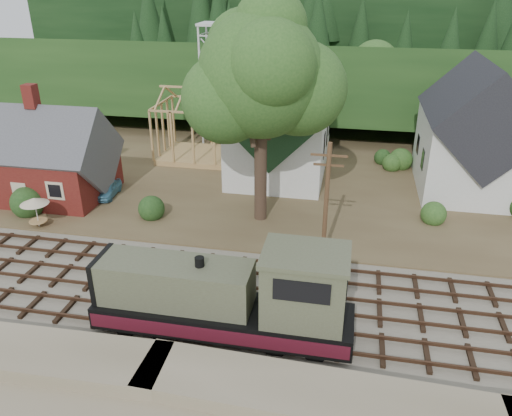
# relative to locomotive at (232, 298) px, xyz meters

# --- Properties ---
(ground) EXTENTS (140.00, 140.00, 0.00)m
(ground) POSITION_rel_locomotive_xyz_m (-3.01, 3.00, -2.25)
(ground) COLOR #384C1E
(ground) RESTS_ON ground
(embankment) EXTENTS (64.00, 5.00, 1.60)m
(embankment) POSITION_rel_locomotive_xyz_m (-3.01, -5.50, -2.25)
(embankment) COLOR #7F7259
(embankment) RESTS_ON ground
(railroad_bed) EXTENTS (64.00, 11.00, 0.16)m
(railroad_bed) POSITION_rel_locomotive_xyz_m (-3.01, 3.00, -2.17)
(railroad_bed) COLOR #726B5B
(railroad_bed) RESTS_ON ground
(village_flat) EXTENTS (64.00, 26.00, 0.30)m
(village_flat) POSITION_rel_locomotive_xyz_m (-3.01, 21.00, -2.10)
(village_flat) COLOR brown
(village_flat) RESTS_ON ground
(hillside) EXTENTS (70.00, 28.96, 12.74)m
(hillside) POSITION_rel_locomotive_xyz_m (-3.01, 45.00, -2.25)
(hillside) COLOR #1E3F19
(hillside) RESTS_ON ground
(ridge) EXTENTS (80.00, 20.00, 12.00)m
(ridge) POSITION_rel_locomotive_xyz_m (-3.01, 61.00, -2.25)
(ridge) COLOR black
(ridge) RESTS_ON ground
(depot) EXTENTS (10.80, 7.41, 9.00)m
(depot) POSITION_rel_locomotive_xyz_m (-19.01, 14.00, 0.97)
(depot) COLOR #5A1614
(depot) RESTS_ON village_flat
(church) EXTENTS (8.40, 15.17, 13.00)m
(church) POSITION_rel_locomotive_xyz_m (-1.01, 22.68, 2.93)
(church) COLOR silver
(church) RESTS_ON village_flat
(farmhouse) EXTENTS (8.40, 10.80, 10.60)m
(farmhouse) POSITION_rel_locomotive_xyz_m (14.99, 22.00, 2.62)
(farmhouse) COLOR silver
(farmhouse) RESTS_ON village_flat
(timber_frame) EXTENTS (8.20, 6.20, 6.99)m
(timber_frame) POSITION_rel_locomotive_xyz_m (-9.01, 25.00, 1.02)
(timber_frame) COLOR tan
(timber_frame) RESTS_ON village_flat
(lattice_tower) EXTENTS (3.20, 3.20, 12.12)m
(lattice_tower) POSITION_rel_locomotive_xyz_m (-9.01, 31.00, 7.79)
(lattice_tower) COLOR silver
(lattice_tower) RESTS_ON village_flat
(big_tree) EXTENTS (10.90, 8.40, 14.70)m
(big_tree) POSITION_rel_locomotive_xyz_m (-0.84, 13.08, 7.97)
(big_tree) COLOR #38281E
(big_tree) RESTS_ON village_flat
(telegraph_pole_near) EXTENTS (2.20, 0.28, 8.00)m
(telegraph_pole_near) POSITION_rel_locomotive_xyz_m (3.99, 8.20, 2.00)
(telegraph_pole_near) COLOR #4C331E
(telegraph_pole_near) RESTS_ON ground
(locomotive) EXTENTS (12.87, 3.22, 5.12)m
(locomotive) POSITION_rel_locomotive_xyz_m (0.00, 0.00, 0.00)
(locomotive) COLOR black
(locomotive) RESTS_ON railroad_bed
(car_blue) EXTENTS (1.77, 3.69, 1.21)m
(car_blue) POSITION_rel_locomotive_xyz_m (-14.03, 14.55, -1.34)
(car_blue) COLOR #5598B6
(car_blue) RESTS_ON village_flat
(patio_set) EXTENTS (1.98, 1.98, 2.21)m
(patio_set) POSITION_rel_locomotive_xyz_m (-16.49, 8.58, -0.06)
(patio_set) COLOR silver
(patio_set) RESTS_ON village_flat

